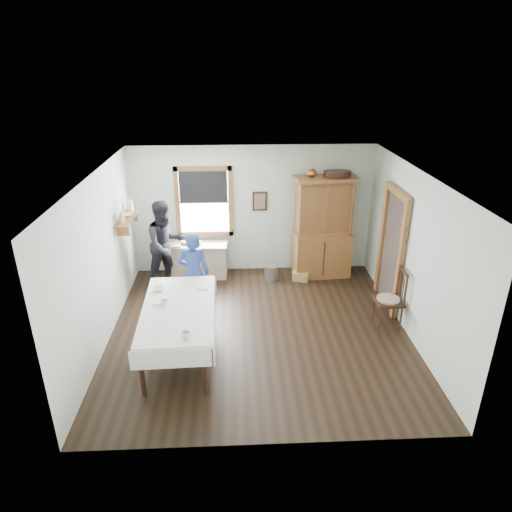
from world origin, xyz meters
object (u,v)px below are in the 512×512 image
dining_table (180,331)px  pail (272,272)px  woman_blue (194,276)px  figure_dark (166,248)px  china_hutch (323,228)px  spindle_chair (389,298)px  wicker_basket (301,276)px  work_counter (197,260)px

dining_table → pail: size_ratio=6.69×
pail → woman_blue: 2.02m
dining_table → woman_blue: 1.37m
pail → figure_dark: (-2.12, -0.18, 0.67)m
dining_table → china_hutch: bearing=45.5°
china_hutch → spindle_chair: 2.27m
china_hutch → pail: china_hutch is taller
pail → wicker_basket: (0.60, -0.08, -0.06)m
work_counter → pail: 1.59m
wicker_basket → figure_dark: size_ratio=0.20×
spindle_chair → wicker_basket: bearing=123.9°
china_hutch → woman_blue: 2.95m
china_hutch → wicker_basket: (-0.46, -0.25, -0.97)m
china_hutch → pail: size_ratio=6.73×
spindle_chair → wicker_basket: 2.24m
china_hutch → dining_table: china_hutch is taller
woman_blue → figure_dark: figure_dark is taller
woman_blue → figure_dark: bearing=-60.4°
pail → dining_table: bearing=-122.3°
work_counter → pail: (1.56, -0.23, -0.21)m
work_counter → figure_dark: bearing=-140.7°
work_counter → woman_blue: size_ratio=0.90×
spindle_chair → woman_blue: 3.41m
work_counter → dining_table: bearing=-88.4°
woman_blue → wicker_basket: bearing=-151.7°
spindle_chair → work_counter: bearing=147.5°
work_counter → dining_table: dining_table is taller
wicker_basket → figure_dark: 2.82m
china_hutch → spindle_chair: bearing=-74.2°
spindle_chair → wicker_basket: spindle_chair is taller
work_counter → dining_table: size_ratio=0.60×
work_counter → wicker_basket: bearing=-5.2°
work_counter → china_hutch: china_hutch is taller
work_counter → spindle_chair: spindle_chair is taller
china_hutch → wicker_basket: 1.10m
pail → wicker_basket: size_ratio=0.97×
work_counter → dining_table: (-0.07, -2.80, 0.06)m
dining_table → pail: 3.05m
wicker_basket → woman_blue: bearing=-151.2°
dining_table → figure_dark: 2.48m
china_hutch → figure_dark: china_hutch is taller
wicker_basket → work_counter: bearing=171.8°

